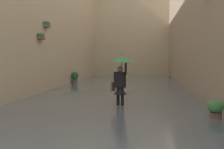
{
  "coord_description": "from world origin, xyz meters",
  "views": [
    {
      "loc": [
        -1.57,
        3.28,
        1.82
      ],
      "look_at": [
        -0.24,
        -8.56,
        1.25
      ],
      "focal_mm": 49.02,
      "sensor_mm": 36.0,
      "label": 1
    }
  ],
  "objects": [
    {
      "name": "flood_water",
      "position": [
        0.0,
        -14.71,
        0.06
      ],
      "size": [
        8.69,
        35.42,
        0.11
      ],
      "primitive_type": "cube",
      "color": "slate",
      "rests_on": "ground_plane"
    },
    {
      "name": "potted_plant_near_right",
      "position": [
        3.68,
        -18.83,
        0.53
      ],
      "size": [
        0.51,
        0.51,
        0.97
      ],
      "color": "#66605B",
      "rests_on": "ground_plane"
    },
    {
      "name": "building_facade_far",
      "position": [
        0.0,
        -30.32,
        6.24
      ],
      "size": [
        11.49,
        1.8,
        12.49
      ],
      "primitive_type": "cube",
      "color": "beige",
      "rests_on": "ground_plane"
    },
    {
      "name": "ground_plane",
      "position": [
        0.0,
        -14.71,
        0.0
      ],
      "size": [
        73.54,
        73.54,
        0.0
      ],
      "primitive_type": "plane",
      "color": "#605B56"
    },
    {
      "name": "potted_plant_near_left",
      "position": [
        -3.6,
        -5.86,
        0.39
      ],
      "size": [
        0.5,
        0.5,
        0.66
      ],
      "color": "brown",
      "rests_on": "ground_plane"
    },
    {
      "name": "person_wading",
      "position": [
        -0.62,
        -8.16,
        1.38
      ],
      "size": [
        0.95,
        0.95,
        2.03
      ],
      "color": "#4C4233",
      "rests_on": "ground_plane"
    }
  ]
}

